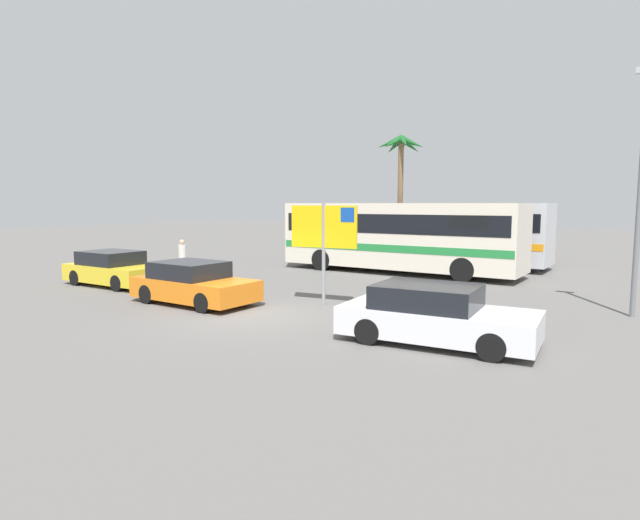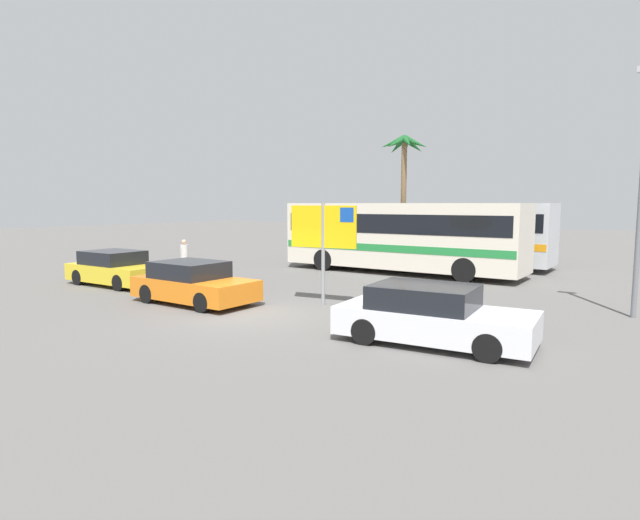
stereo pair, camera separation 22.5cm
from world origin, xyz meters
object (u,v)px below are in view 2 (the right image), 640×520
(car_white, at_px, (432,316))
(bus_rear_coach, at_px, (439,230))
(car_yellow, at_px, (116,269))
(car_orange, at_px, (193,283))
(pedestrian_crossing_lot, at_px, (184,255))
(ferry_sign, at_px, (325,231))
(bus_front_coach, at_px, (401,234))

(car_white, bearing_deg, bus_rear_coach, 105.99)
(bus_rear_coach, relative_size, car_yellow, 2.65)
(car_orange, relative_size, pedestrian_crossing_lot, 2.49)
(car_yellow, bearing_deg, bus_rear_coach, 58.61)
(bus_rear_coach, bearing_deg, car_orange, -100.06)
(bus_rear_coach, xyz_separation_m, ferry_sign, (1.11, -12.18, 0.54))
(car_white, xyz_separation_m, pedestrian_crossing_lot, (-12.68, 3.82, 0.33))
(bus_front_coach, xyz_separation_m, pedestrian_crossing_lot, (-6.80, -6.72, -0.82))
(bus_front_coach, relative_size, ferry_sign, 3.43)
(ferry_sign, relative_size, car_orange, 0.78)
(bus_front_coach, bearing_deg, car_yellow, -128.77)
(bus_front_coach, height_order, bus_rear_coach, same)
(bus_front_coach, bearing_deg, bus_rear_coach, 85.93)
(car_orange, bearing_deg, car_yellow, 171.44)
(bus_rear_coach, bearing_deg, car_yellow, -120.45)
(pedestrian_crossing_lot, bearing_deg, car_white, 132.06)
(pedestrian_crossing_lot, bearing_deg, bus_front_coach, -166.53)
(pedestrian_crossing_lot, bearing_deg, ferry_sign, 138.32)
(car_orange, bearing_deg, ferry_sign, 30.23)
(bus_front_coach, bearing_deg, car_white, -60.88)
(car_orange, distance_m, car_yellow, 5.41)
(ferry_sign, xyz_separation_m, car_orange, (-3.64, -2.07, -1.69))
(bus_front_coach, distance_m, car_white, 12.12)
(car_white, bearing_deg, car_yellow, 170.24)
(car_white, bearing_deg, bus_front_coach, 113.99)
(bus_front_coach, relative_size, car_orange, 2.67)
(ferry_sign, distance_m, pedestrian_crossing_lot, 8.44)
(bus_front_coach, relative_size, bus_rear_coach, 1.00)
(bus_rear_coach, height_order, pedestrian_crossing_lot, bus_rear_coach)
(bus_rear_coach, distance_m, car_orange, 14.51)
(bus_rear_coach, bearing_deg, car_white, -68.88)
(ferry_sign, height_order, car_white, ferry_sign)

